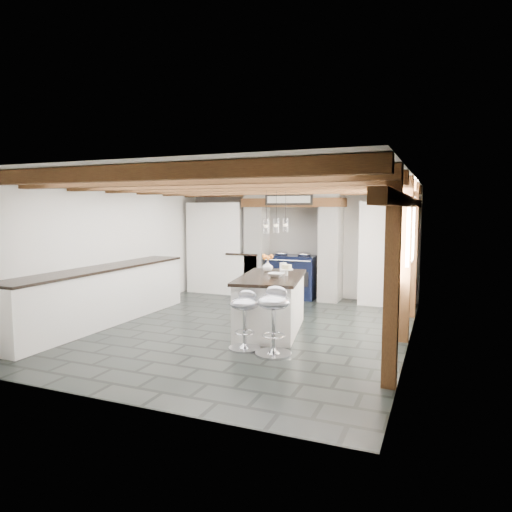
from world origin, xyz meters
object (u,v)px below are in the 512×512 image
at_px(range_cooker, 293,276).
at_px(bar_stool_near, 274,313).
at_px(bar_stool_far, 245,313).
at_px(kitchen_island, 271,303).

distance_m(range_cooker, bar_stool_near, 3.85).
distance_m(range_cooker, bar_stool_far, 3.69).
bearing_deg(bar_stool_far, kitchen_island, 93.10).
distance_m(bar_stool_near, bar_stool_far, 0.45).
bearing_deg(bar_stool_far, bar_stool_near, -7.48).
relative_size(kitchen_island, bar_stool_near, 2.11).
xyz_separation_m(range_cooker, bar_stool_far, (0.51, -3.66, 0.02)).
relative_size(range_cooker, bar_stool_near, 1.14).
relative_size(range_cooker, bar_stool_far, 1.27).
bearing_deg(kitchen_island, range_cooker, 90.30).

